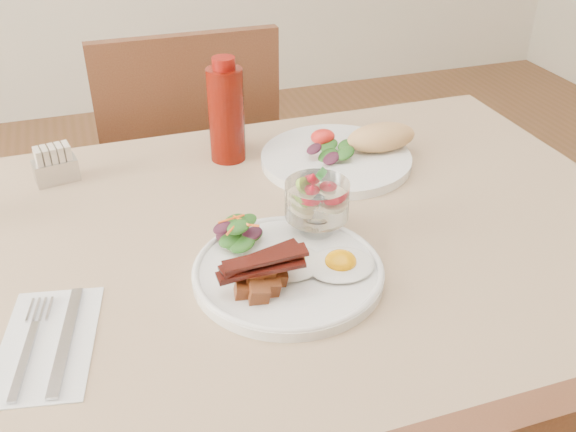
% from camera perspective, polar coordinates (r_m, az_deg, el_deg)
% --- Properties ---
extents(table, '(1.33, 0.88, 0.75)m').
position_cam_1_polar(table, '(1.08, -2.68, -6.01)').
color(table, brown).
rests_on(table, ground).
extents(chair_far, '(0.42, 0.42, 0.93)m').
position_cam_1_polar(chair_far, '(1.70, -8.82, 3.48)').
color(chair_far, brown).
rests_on(chair_far, ground).
extents(main_plate, '(0.28, 0.28, 0.02)m').
position_cam_1_polar(main_plate, '(0.94, 0.00, -5.04)').
color(main_plate, white).
rests_on(main_plate, table).
extents(fried_eggs, '(0.19, 0.14, 0.03)m').
position_cam_1_polar(fried_eggs, '(0.94, 2.41, -4.16)').
color(fried_eggs, white).
rests_on(fried_eggs, main_plate).
extents(bacon_potato_pile, '(0.13, 0.07, 0.06)m').
position_cam_1_polar(bacon_potato_pile, '(0.88, -2.45, -5.20)').
color(bacon_potato_pile, '#663014').
rests_on(bacon_potato_pile, main_plate).
extents(side_salad, '(0.09, 0.08, 0.04)m').
position_cam_1_polar(side_salad, '(0.98, -4.40, -1.55)').
color(side_salad, '#1A4612').
rests_on(side_salad, main_plate).
extents(fruit_cup, '(0.10, 0.10, 0.10)m').
position_cam_1_polar(fruit_cup, '(0.99, 2.57, 1.41)').
color(fruit_cup, white).
rests_on(fruit_cup, main_plate).
extents(second_plate, '(0.32, 0.29, 0.07)m').
position_cam_1_polar(second_plate, '(1.26, 5.27, 5.65)').
color(second_plate, white).
rests_on(second_plate, table).
extents(ketchup_bottle, '(0.08, 0.08, 0.20)m').
position_cam_1_polar(ketchup_bottle, '(1.24, -5.51, 9.10)').
color(ketchup_bottle, '#540C04').
rests_on(ketchup_bottle, table).
extents(hot_sauce_bottle, '(0.04, 0.04, 0.15)m').
position_cam_1_polar(hot_sauce_bottle, '(1.28, -5.40, 8.82)').
color(hot_sauce_bottle, '#540C04').
rests_on(hot_sauce_bottle, table).
extents(sugar_caddy, '(0.08, 0.06, 0.07)m').
position_cam_1_polar(sugar_caddy, '(1.25, -19.99, 4.20)').
color(sugar_caddy, '#B2B2B6').
rests_on(sugar_caddy, table).
extents(napkin_cutlery, '(0.16, 0.23, 0.01)m').
position_cam_1_polar(napkin_cutlery, '(0.89, -20.49, -10.48)').
color(napkin_cutlery, white).
rests_on(napkin_cutlery, table).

